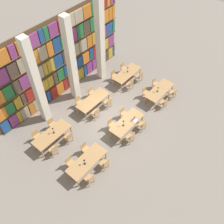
{
  "coord_description": "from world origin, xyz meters",
  "views": [
    {
      "loc": [
        -7.8,
        -6.77,
        12.62
      ],
      "look_at": [
        0.0,
        -0.14,
        0.66
      ],
      "focal_mm": 40.0,
      "sensor_mm": 36.0,
      "label": 1
    }
  ],
  "objects_px": {
    "pillar_right": "(100,42)",
    "chair_7": "(123,113)",
    "chair_1": "(70,162)",
    "chair_4": "(131,137)",
    "chair_0": "(90,179)",
    "reading_table_4": "(93,100)",
    "chair_14": "(69,137)",
    "reading_table_3": "(52,135)",
    "reading_table_2": "(160,91)",
    "chair_23": "(124,68)",
    "pillar_center": "(71,61)",
    "chair_9": "(145,92)",
    "chair_8": "(164,102)",
    "chair_2": "(105,163)",
    "chair_17": "(79,102)",
    "desk_lamp_2": "(158,88)",
    "chair_20": "(130,84)",
    "desk_lamp_3": "(53,129)",
    "desk_lamp_4": "(128,68)",
    "chair_3": "(85,148)",
    "chair_6": "(143,125)",
    "chair_11": "(155,83)",
    "chair_19": "(92,92)",
    "reading_table_1": "(127,123)",
    "chair_15": "(52,124)",
    "reading_table_5": "(127,74)",
    "chair_16": "(96,113)",
    "laptop": "(135,120)",
    "chair_10": "(173,93)",
    "chair_13": "(37,136)",
    "chair_22": "(140,76)",
    "chair_21": "(114,75)",
    "pillar_left": "(36,84)",
    "chair_5": "(111,124)",
    "chair_18": "(108,102)",
    "desk_lamp_0": "(84,161)",
    "desk_lamp_1": "(123,122)",
    "reading_table_0": "(87,162)"
  },
  "relations": [
    {
      "from": "pillar_right",
      "to": "chair_7",
      "type": "distance_m",
      "value": 5.04
    },
    {
      "from": "chair_1",
      "to": "chair_4",
      "type": "relative_size",
      "value": 1.0
    },
    {
      "from": "chair_0",
      "to": "reading_table_4",
      "type": "relative_size",
      "value": 0.37
    },
    {
      "from": "chair_14",
      "to": "reading_table_3",
      "type": "bearing_deg",
      "value": 129.08
    },
    {
      "from": "reading_table_2",
      "to": "chair_23",
      "type": "xyz_separation_m",
      "value": [
        0.5,
        3.55,
        -0.18
      ]
    },
    {
      "from": "pillar_center",
      "to": "chair_9",
      "type": "distance_m",
      "value": 5.45
    },
    {
      "from": "pillar_right",
      "to": "chair_8",
      "type": "xyz_separation_m",
      "value": [
        0.31,
        -5.31,
        -2.52
      ]
    },
    {
      "from": "chair_2",
      "to": "chair_17",
      "type": "distance_m",
      "value": 4.94
    },
    {
      "from": "desk_lamp_2",
      "to": "chair_20",
      "type": "height_order",
      "value": "desk_lamp_2"
    },
    {
      "from": "desk_lamp_3",
      "to": "desk_lamp_4",
      "type": "xyz_separation_m",
      "value": [
        7.1,
        0.06,
        -0.0
      ]
    },
    {
      "from": "reading_table_4",
      "to": "pillar_center",
      "type": "bearing_deg",
      "value": 88.5
    },
    {
      "from": "chair_3",
      "to": "chair_17",
      "type": "height_order",
      "value": "same"
    },
    {
      "from": "chair_7",
      "to": "reading_table_3",
      "type": "bearing_deg",
      "value": -26.15
    },
    {
      "from": "chair_4",
      "to": "chair_6",
      "type": "distance_m",
      "value": 1.2
    },
    {
      "from": "chair_11",
      "to": "chair_14",
      "type": "bearing_deg",
      "value": -10.12
    },
    {
      "from": "chair_19",
      "to": "reading_table_1",
      "type": "bearing_deg",
      "value": 79.58
    },
    {
      "from": "chair_15",
      "to": "reading_table_5",
      "type": "distance_m",
      "value": 6.57
    },
    {
      "from": "chair_15",
      "to": "chair_16",
      "type": "distance_m",
      "value": 2.8
    },
    {
      "from": "laptop",
      "to": "desk_lamp_4",
      "type": "relative_size",
      "value": 0.7
    },
    {
      "from": "pillar_center",
      "to": "chair_14",
      "type": "distance_m",
      "value": 4.66
    },
    {
      "from": "chair_8",
      "to": "desk_lamp_2",
      "type": "xyz_separation_m",
      "value": [
        0.34,
        0.8,
        0.53
      ]
    },
    {
      "from": "chair_10",
      "to": "chair_14",
      "type": "bearing_deg",
      "value": 158.8
    },
    {
      "from": "chair_7",
      "to": "chair_13",
      "type": "bearing_deg",
      "value": -30.54
    },
    {
      "from": "chair_0",
      "to": "chair_16",
      "type": "bearing_deg",
      "value": 39.05
    },
    {
      "from": "reading_table_2",
      "to": "desk_lamp_4",
      "type": "xyz_separation_m",
      "value": [
        0.07,
        2.84,
        0.38
      ]
    },
    {
      "from": "chair_22",
      "to": "desk_lamp_4",
      "type": "height_order",
      "value": "desk_lamp_4"
    },
    {
      "from": "chair_0",
      "to": "chair_6",
      "type": "xyz_separation_m",
      "value": [
        4.67,
        -0.0,
        0.0
      ]
    },
    {
      "from": "chair_1",
      "to": "chair_21",
      "type": "distance_m",
      "value": 7.61
    },
    {
      "from": "pillar_left",
      "to": "chair_5",
      "type": "relative_size",
      "value": 6.76
    },
    {
      "from": "chair_18",
      "to": "chair_0",
      "type": "bearing_deg",
      "value": -148.9
    },
    {
      "from": "chair_6",
      "to": "pillar_center",
      "type": "bearing_deg",
      "value": 95.87
    },
    {
      "from": "chair_1",
      "to": "chair_21",
      "type": "height_order",
      "value": "same"
    },
    {
      "from": "reading_table_3",
      "to": "laptop",
      "type": "bearing_deg",
      "value": -37.81
    },
    {
      "from": "chair_13",
      "to": "desk_lamp_3",
      "type": "bearing_deg",
      "value": 133.25
    },
    {
      "from": "chair_10",
      "to": "desk_lamp_3",
      "type": "relative_size",
      "value": 1.91
    },
    {
      "from": "chair_15",
      "to": "chair_16",
      "type": "xyz_separation_m",
      "value": [
        2.39,
        -1.45,
        0.0
      ]
    },
    {
      "from": "pillar_right",
      "to": "chair_18",
      "type": "xyz_separation_m",
      "value": [
        -2.09,
        -2.47,
        -2.52
      ]
    },
    {
      "from": "chair_18",
      "to": "chair_22",
      "type": "height_order",
      "value": "same"
    },
    {
      "from": "chair_7",
      "to": "reading_table_3",
      "type": "height_order",
      "value": "chair_7"
    },
    {
      "from": "chair_4",
      "to": "laptop",
      "type": "bearing_deg",
      "value": 25.84
    },
    {
      "from": "pillar_left",
      "to": "chair_21",
      "type": "relative_size",
      "value": 6.76
    },
    {
      "from": "chair_5",
      "to": "reading_table_3",
      "type": "distance_m",
      "value": 3.61
    },
    {
      "from": "chair_16",
      "to": "chair_3",
      "type": "bearing_deg",
      "value": -150.11
    },
    {
      "from": "desk_lamp_0",
      "to": "desk_lamp_1",
      "type": "xyz_separation_m",
      "value": [
        3.34,
        0.04,
        0.03
      ]
    },
    {
      "from": "chair_2",
      "to": "chair_4",
      "type": "relative_size",
      "value": 1.0
    },
    {
      "from": "chair_6",
      "to": "desk_lamp_4",
      "type": "distance_m",
      "value": 4.77
    },
    {
      "from": "reading_table_0",
      "to": "desk_lamp_4",
      "type": "relative_size",
      "value": 5.16
    },
    {
      "from": "chair_9",
      "to": "desk_lamp_1",
      "type": "bearing_deg",
      "value": 12.54
    },
    {
      "from": "pillar_left",
      "to": "desk_lamp_4",
      "type": "height_order",
      "value": "pillar_left"
    },
    {
      "from": "chair_13",
      "to": "chair_22",
      "type": "bearing_deg",
      "value": 169.72
    }
  ]
}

